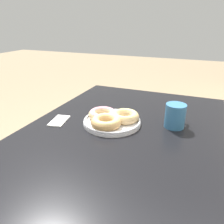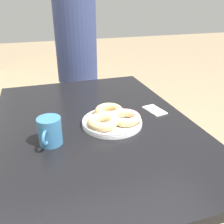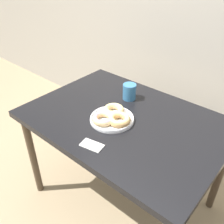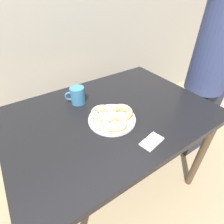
{
  "view_description": "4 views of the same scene",
  "coord_description": "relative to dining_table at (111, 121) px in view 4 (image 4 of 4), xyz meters",
  "views": [
    {
      "loc": [
        0.81,
        0.5,
        1.21
      ],
      "look_at": [
        -0.04,
        0.15,
        0.82
      ],
      "focal_mm": 35.0,
      "sensor_mm": 36.0,
      "label": 1
    },
    {
      "loc": [
        -0.98,
        0.44,
        1.28
      ],
      "look_at": [
        -0.04,
        0.15,
        0.82
      ],
      "focal_mm": 40.0,
      "sensor_mm": 36.0,
      "label": 2
    },
    {
      "loc": [
        0.76,
        -0.79,
        1.64
      ],
      "look_at": [
        -0.04,
        0.15,
        0.82
      ],
      "focal_mm": 40.0,
      "sensor_mm": 36.0,
      "label": 3
    },
    {
      "loc": [
        -0.47,
        -0.49,
        1.39
      ],
      "look_at": [
        -0.04,
        0.15,
        0.82
      ],
      "focal_mm": 28.0,
      "sensor_mm": 36.0,
      "label": 4
    }
  ],
  "objects": [
    {
      "name": "ground_plane",
      "position": [
        0.0,
        -0.22,
        -0.68
      ],
      "size": [
        14.0,
        14.0,
        0.0
      ],
      "primitive_type": "plane",
      "color": "#937F60"
    },
    {
      "name": "dining_table",
      "position": [
        0.0,
        0.0,
        0.0
      ],
      "size": [
        1.22,
        0.87,
        0.76
      ],
      "color": "black",
      "rests_on": "ground_plane"
    },
    {
      "name": "donut_plate",
      "position": [
        -0.04,
        -0.07,
        0.1
      ],
      "size": [
        0.28,
        0.29,
        0.06
      ],
      "color": "white",
      "rests_on": "dining_table"
    },
    {
      "name": "coffee_mug",
      "position": [
        -0.12,
        0.2,
        0.13
      ],
      "size": [
        0.12,
        0.09,
        0.11
      ],
      "color": "teal",
      "rests_on": "dining_table"
    },
    {
      "name": "person_figure",
      "position": [
        0.86,
        -0.08,
        0.12
      ],
      "size": [
        0.39,
        0.29,
        1.53
      ],
      "color": "#232838",
      "rests_on": "ground_plane"
    },
    {
      "name": "napkin",
      "position": [
        0.03,
        -0.32,
        0.08
      ],
      "size": [
        0.13,
        0.09,
        0.01
      ],
      "color": "white",
      "rests_on": "dining_table"
    }
  ]
}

